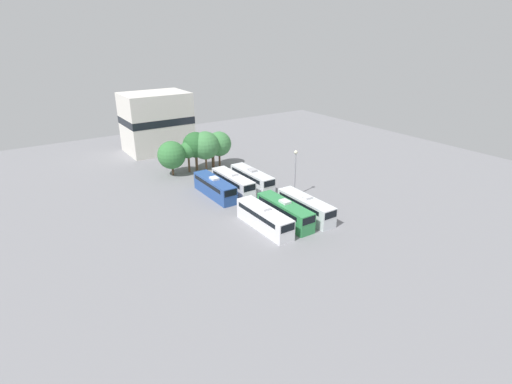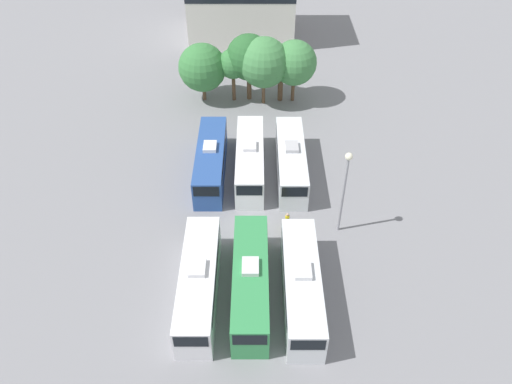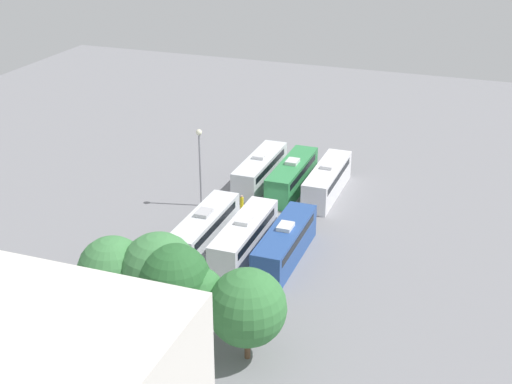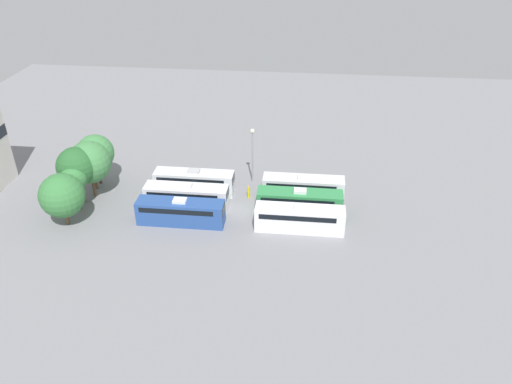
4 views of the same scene
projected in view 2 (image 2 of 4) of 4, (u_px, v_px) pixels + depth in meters
The scene contains 15 objects.
ground_plane at pixel (248, 227), 42.73m from camera, with size 118.62×118.62×0.00m, color gray.
bus_0 at pixel (197, 282), 36.19m from camera, with size 2.59×10.75×3.38m.
bus_1 at pixel (249, 280), 36.30m from camera, with size 2.59×10.75×3.38m.
bus_2 at pixel (300, 284), 36.04m from camera, with size 2.59×10.75×3.38m.
bus_3 at pixel (209, 160), 47.13m from camera, with size 2.59×10.75×3.38m.
bus_4 at pixel (248, 159), 47.23m from camera, with size 2.59×10.75×3.38m.
bus_5 at pixel (289, 160), 47.12m from camera, with size 2.59×10.75×3.38m.
worker_person at pixel (285, 222), 41.98m from camera, with size 0.36×0.36×1.82m.
light_pole at pixel (343, 180), 38.94m from camera, with size 0.60×0.60×8.08m.
tree_0 at pixel (200, 68), 55.95m from camera, with size 5.40×5.40×6.78m.
tree_1 at pixel (231, 64), 55.63m from camera, with size 3.34×3.34×6.23m.
tree_2 at pixel (247, 57), 55.38m from camera, with size 5.11×5.11×7.78m.
tree_3 at pixel (262, 62), 54.75m from camera, with size 5.58×5.58×7.86m.
tree_4 at pixel (279, 64), 55.67m from camera, with size 3.59×3.59×6.34m.
tree_5 at pixel (292, 63), 55.41m from camera, with size 5.03×5.03×7.26m.
Camera 2 is at (0.54, -30.19, 30.39)m, focal length 35.00 mm.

